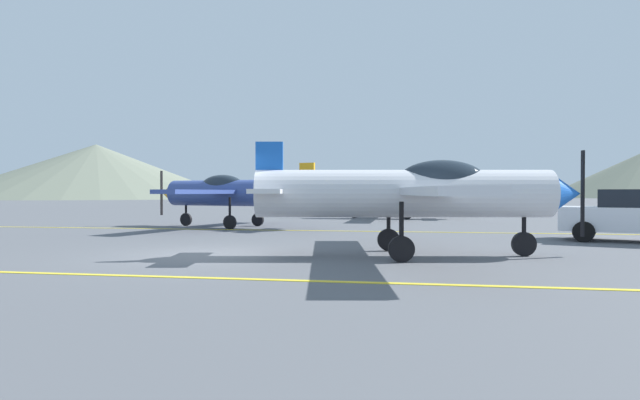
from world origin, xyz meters
TOP-DOWN VIEW (x-y plane):
  - ground_plane at (0.00, 0.00)m, footprint 400.00×400.00m
  - apron_line_near at (0.00, -3.41)m, footprint 80.00×0.16m
  - apron_line_far at (0.00, 8.36)m, footprint 80.00×0.16m
  - airplane_near at (5.06, 0.55)m, footprint 8.00×9.16m
  - airplane_mid at (-2.66, 9.84)m, footprint 8.02×9.10m
  - airplane_far at (4.23, 18.97)m, footprint 7.88×9.10m
  - car_sedan at (11.84, 5.38)m, footprint 4.65×3.14m
  - hill_left at (-74.32, 111.65)m, footprint 71.81×71.81m

SIDE VIEW (x-z plane):
  - ground_plane at x=0.00m, z-range 0.00..0.00m
  - apron_line_near at x=0.00m, z-range 0.00..0.01m
  - apron_line_far at x=0.00m, z-range 0.00..0.01m
  - car_sedan at x=11.84m, z-range 0.03..1.65m
  - airplane_near at x=5.06m, z-range 0.17..2.91m
  - airplane_mid at x=-2.66m, z-range 0.17..2.91m
  - airplane_far at x=4.23m, z-range 0.17..2.91m
  - hill_left at x=-74.32m, z-range 0.00..13.77m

